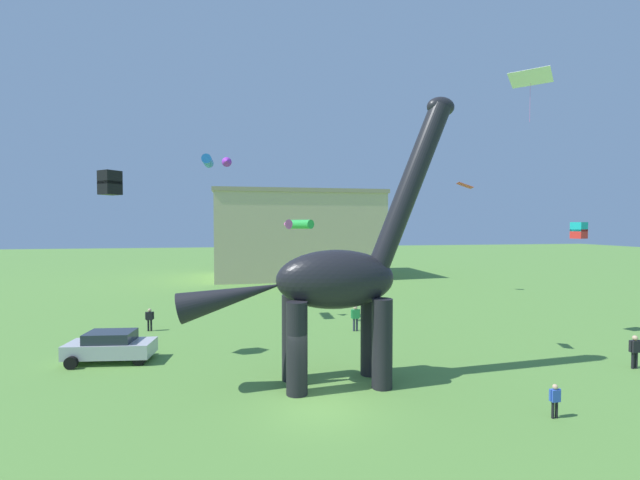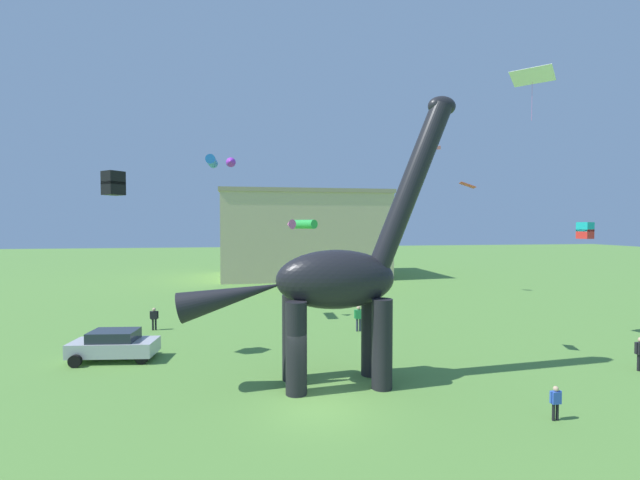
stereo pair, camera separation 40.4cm
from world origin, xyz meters
TOP-DOWN VIEW (x-y plane):
  - ground_plane at (0.00, 0.00)m, footprint 240.00×240.00m
  - dinosaur_sculpture at (1.00, 2.27)m, footprint 12.22×2.59m
  - parked_sedan_left at (-9.54, 7.40)m, footprint 4.38×2.26m
  - person_vendor_side at (8.09, -2.54)m, footprint 0.47×0.21m
  - person_near_flyer at (15.80, 1.45)m, footprint 0.61×0.27m
  - person_strolling_adult at (4.45, 11.16)m, footprint 0.63×0.28m
  - person_far_spectator at (-8.84, 13.72)m, footprint 0.56×0.25m
  - kite_mid_right at (18.00, 7.54)m, footprint 0.90×0.90m
  - kite_high_right at (8.54, 4.72)m, footprint 1.08×1.26m
  - kite_near_low at (-9.37, 7.15)m, footprint 1.18×1.18m
  - kite_high_left at (8.90, 0.18)m, footprint 1.96×1.97m
  - kite_far_right at (15.74, 24.14)m, footprint 1.04×0.92m
  - kite_drifting at (-4.87, 15.19)m, footprint 1.99×2.36m
  - kite_near_high at (1.02, 14.26)m, footprint 2.39×2.27m
  - background_building_block at (4.78, 42.01)m, footprint 21.59×13.89m

SIDE VIEW (x-z plane):
  - ground_plane at x=0.00m, z-range 0.00..0.00m
  - person_vendor_side at x=8.09m, z-range 0.13..1.37m
  - parked_sedan_left at x=-9.54m, z-range 0.03..1.58m
  - person_far_spectator at x=-8.84m, z-range 0.16..1.65m
  - person_near_flyer at x=15.80m, z-range 0.17..1.80m
  - person_strolling_adult at x=4.45m, z-range 0.18..1.85m
  - dinosaur_sculpture at x=1.00m, z-range -1.77..11.00m
  - background_building_block at x=4.78m, z-range 0.01..11.43m
  - kite_mid_right at x=18.00m, z-range 6.13..7.16m
  - kite_near_high at x=1.02m, z-range 6.70..7.37m
  - kite_high_right at x=8.54m, z-range 8.90..9.20m
  - kite_near_low at x=-9.37m, z-range 8.49..9.69m
  - kite_drifting at x=-4.87m, z-range 11.11..11.80m
  - kite_high_left at x=8.90m, z-range 12.12..14.13m
  - kite_far_right at x=15.74m, z-range 14.46..14.71m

